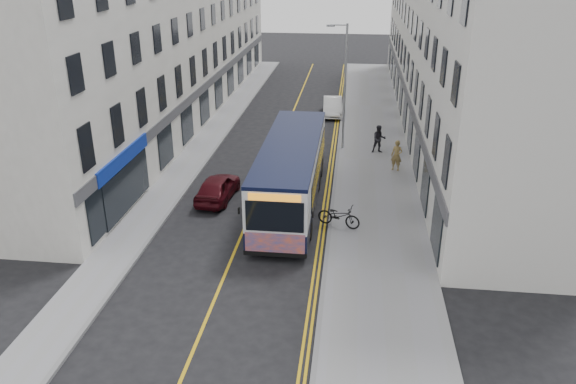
% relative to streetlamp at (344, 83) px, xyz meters
% --- Properties ---
extents(ground, '(140.00, 140.00, 0.00)m').
position_rel_streetlamp_xyz_m(ground, '(-4.17, -14.00, -4.38)').
color(ground, black).
rests_on(ground, ground).
extents(pavement_east, '(4.50, 64.00, 0.12)m').
position_rel_streetlamp_xyz_m(pavement_east, '(2.08, -2.00, -4.32)').
color(pavement_east, gray).
rests_on(pavement_east, ground).
extents(pavement_west, '(2.00, 64.00, 0.12)m').
position_rel_streetlamp_xyz_m(pavement_west, '(-9.17, -2.00, -4.32)').
color(pavement_west, gray).
rests_on(pavement_west, ground).
extents(kerb_east, '(0.18, 64.00, 0.13)m').
position_rel_streetlamp_xyz_m(kerb_east, '(-0.17, -2.00, -4.32)').
color(kerb_east, slate).
rests_on(kerb_east, ground).
extents(kerb_west, '(0.18, 64.00, 0.13)m').
position_rel_streetlamp_xyz_m(kerb_west, '(-8.17, -2.00, -4.32)').
color(kerb_west, slate).
rests_on(kerb_west, ground).
extents(road_centre_line, '(0.12, 64.00, 0.01)m').
position_rel_streetlamp_xyz_m(road_centre_line, '(-4.17, -2.00, -4.38)').
color(road_centre_line, gold).
rests_on(road_centre_line, ground).
extents(road_dbl_yellow_inner, '(0.10, 64.00, 0.01)m').
position_rel_streetlamp_xyz_m(road_dbl_yellow_inner, '(-0.62, -2.00, -4.38)').
color(road_dbl_yellow_inner, gold).
rests_on(road_dbl_yellow_inner, ground).
extents(road_dbl_yellow_outer, '(0.10, 64.00, 0.01)m').
position_rel_streetlamp_xyz_m(road_dbl_yellow_outer, '(-0.42, -2.00, -4.38)').
color(road_dbl_yellow_outer, gold).
rests_on(road_dbl_yellow_outer, ground).
extents(terrace_east, '(6.00, 46.00, 13.00)m').
position_rel_streetlamp_xyz_m(terrace_east, '(7.33, 7.00, 2.12)').
color(terrace_east, silver).
rests_on(terrace_east, ground).
extents(terrace_west, '(6.00, 46.00, 13.00)m').
position_rel_streetlamp_xyz_m(terrace_west, '(-13.17, 7.00, 2.12)').
color(terrace_west, silver).
rests_on(terrace_west, ground).
extents(streetlamp, '(1.32, 0.18, 8.00)m').
position_rel_streetlamp_xyz_m(streetlamp, '(0.00, 0.00, 0.00)').
color(streetlamp, '#919399').
rests_on(streetlamp, ground).
extents(city_bus, '(2.73, 11.69, 3.40)m').
position_rel_streetlamp_xyz_m(city_bus, '(-2.28, -9.15, -2.52)').
color(city_bus, black).
rests_on(city_bus, ground).
extents(bicycle, '(2.18, 1.33, 1.08)m').
position_rel_streetlamp_xyz_m(bicycle, '(0.23, -11.45, -3.72)').
color(bicycle, black).
rests_on(bicycle, pavement_east).
extents(pedestrian_near, '(0.77, 0.63, 1.80)m').
position_rel_streetlamp_xyz_m(pedestrian_near, '(3.31, -3.70, -3.36)').
color(pedestrian_near, olive).
rests_on(pedestrian_near, pavement_east).
extents(pedestrian_far, '(0.96, 0.80, 1.78)m').
position_rel_streetlamp_xyz_m(pedestrian_far, '(2.39, -0.62, -3.37)').
color(pedestrian_far, black).
rests_on(pedestrian_far, pavement_east).
extents(car_white, '(1.65, 4.20, 1.36)m').
position_rel_streetlamp_xyz_m(car_white, '(-0.97, 8.42, -3.70)').
color(car_white, silver).
rests_on(car_white, ground).
extents(car_maroon, '(1.89, 4.06, 1.35)m').
position_rel_streetlamp_xyz_m(car_maroon, '(-6.17, -8.79, -3.71)').
color(car_maroon, '#440B12').
rests_on(car_maroon, ground).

